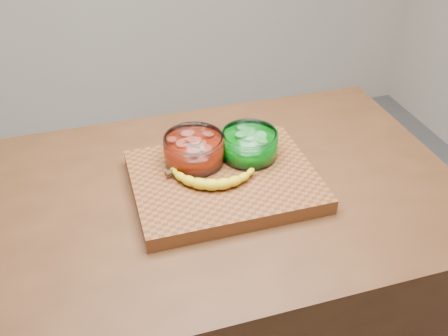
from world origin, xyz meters
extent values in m
cube|color=#4F2D17|center=(0.00, 0.00, 0.45)|extent=(1.20, 0.80, 0.90)
cube|color=brown|center=(0.00, 0.00, 0.92)|extent=(0.45, 0.35, 0.04)
cylinder|color=white|center=(-0.06, 0.08, 0.98)|extent=(0.15, 0.15, 0.07)
cylinder|color=#BA210A|center=(-0.06, 0.08, 0.97)|extent=(0.13, 0.13, 0.04)
cylinder|color=#EB614A|center=(-0.06, 0.08, 1.00)|extent=(0.13, 0.13, 0.02)
cylinder|color=white|center=(0.09, 0.06, 0.97)|extent=(0.15, 0.15, 0.07)
cylinder|color=#049B10|center=(0.09, 0.06, 0.96)|extent=(0.12, 0.12, 0.04)
cylinder|color=#74F171|center=(0.09, 0.06, 0.99)|extent=(0.12, 0.12, 0.02)
camera|label=1|loc=(-0.28, -0.94, 1.69)|focal=40.00mm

